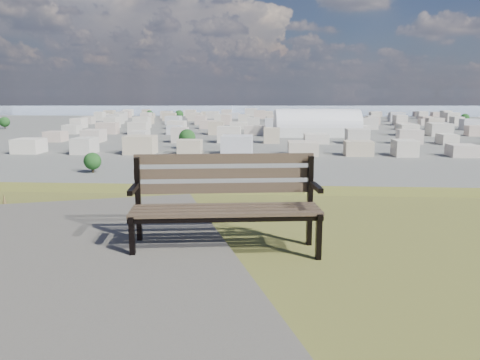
{
  "coord_description": "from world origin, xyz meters",
  "views": [
    {
      "loc": [
        -0.63,
        -2.45,
        26.41
      ],
      "look_at": [
        -1.01,
        3.52,
        25.3
      ],
      "focal_mm": 35.0,
      "sensor_mm": 36.0,
      "label": 1
    }
  ],
  "objects": [
    {
      "name": "gravel_patch",
      "position": [
        -2.42,
        1.19,
        25.04
      ],
      "size": [
        4.1,
        4.9,
        0.08
      ],
      "primitive_type": "cube",
      "rotation": [
        0.0,
        0.0,
        0.32
      ],
      "color": "#58544C",
      "rests_on": "hilltop_mesa"
    },
    {
      "name": "city_blocks",
      "position": [
        0.0,
        394.44,
        3.5
      ],
      "size": [
        395.0,
        361.0,
        7.0
      ],
      "color": "beige",
      "rests_on": "ground"
    },
    {
      "name": "city_trees",
      "position": [
        -26.39,
        319.0,
        4.83
      ],
      "size": [
        406.52,
        387.2,
        9.98
      ],
      "color": "#302418",
      "rests_on": "ground"
    },
    {
      "name": "grass_tufts",
      "position": [
        -0.33,
        0.07,
        25.12
      ],
      "size": [
        12.49,
        7.38,
        0.28
      ],
      "color": "brown",
      "rests_on": "hilltop_mesa"
    },
    {
      "name": "park_bench",
      "position": [
        -1.02,
        1.61,
        25.49
      ],
      "size": [
        1.7,
        0.73,
        0.86
      ],
      "rotation": [
        0.0,
        0.0,
        0.12
      ],
      "color": "#483A29",
      "rests_on": "hilltop_mesa"
    },
    {
      "name": "far_hills",
      "position": [
        -60.92,
        1402.93,
        25.47
      ],
      "size": [
        2050.0,
        340.0,
        60.0
      ],
      "color": "#929FB6",
      "rests_on": "ground"
    },
    {
      "name": "arena",
      "position": [
        28.88,
        292.31,
        5.21
      ],
      "size": [
        54.18,
        26.97,
        22.09
      ],
      "rotation": [
        0.0,
        0.0,
        0.1
      ],
      "color": "silver",
      "rests_on": "ground"
    },
    {
      "name": "bay_water",
      "position": [
        0.0,
        900.0,
        0.0
      ],
      "size": [
        2400.0,
        700.0,
        0.12
      ],
      "primitive_type": "cube",
      "color": "#8C9CB2",
      "rests_on": "ground"
    }
  ]
}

